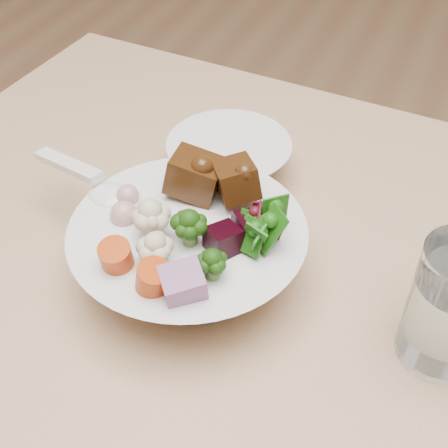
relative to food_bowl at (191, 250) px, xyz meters
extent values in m
cylinder|color=tan|center=(-0.35, 0.38, -0.44)|extent=(0.06, 0.06, 0.71)
sphere|color=black|center=(0.01, -0.02, 0.04)|extent=(0.04, 0.04, 0.04)
sphere|color=beige|center=(-0.03, -0.02, 0.05)|extent=(0.04, 0.04, 0.04)
cube|color=black|center=(0.06, 0.02, 0.04)|extent=(0.04, 0.04, 0.03)
cube|color=#85507D|center=(0.03, -0.08, 0.04)|extent=(0.05, 0.06, 0.04)
cylinder|color=#B54404|center=(-0.04, -0.07, 0.04)|extent=(0.04, 0.04, 0.03)
sphere|color=tan|center=(-0.07, -0.01, 0.04)|extent=(0.03, 0.03, 0.03)
ellipsoid|color=white|center=(-0.10, 0.01, 0.03)|extent=(0.07, 0.06, 0.02)
cube|color=white|center=(-0.17, 0.04, 0.04)|extent=(0.11, 0.05, 0.03)
cylinder|color=white|center=(0.26, 0.00, 0.01)|extent=(0.07, 0.07, 0.09)
camera|label=1|loc=(0.21, -0.42, 0.47)|focal=50.00mm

